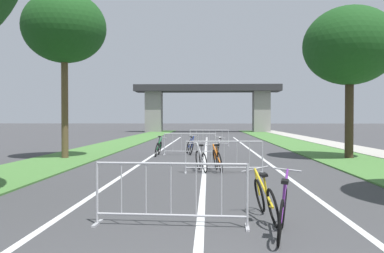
{
  "coord_description": "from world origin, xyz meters",
  "views": [
    {
      "loc": [
        0.13,
        -2.85,
        1.77
      ],
      "look_at": [
        -0.92,
        23.65,
        1.26
      ],
      "focal_mm": 38.29,
      "sensor_mm": 36.0,
      "label": 1
    }
  ],
  "objects_px": {
    "crowd_barrier_nearest": "(171,194)",
    "bicycle_green_0": "(158,148)",
    "crowd_barrier_third": "(190,144)",
    "bicycle_purple_2": "(283,212)",
    "tree_right_oak_near": "(350,46)",
    "bicycle_silver_3": "(201,160)",
    "crowd_barrier_fourth": "(209,138)",
    "bicycle_yellow_6": "(265,199)",
    "bicycle_blue_5": "(190,147)",
    "tree_left_pine_far": "(64,28)",
    "crowd_barrier_second": "(224,157)",
    "bicycle_orange_4": "(217,160)",
    "bicycle_white_1": "(218,148)"
  },
  "relations": [
    {
      "from": "crowd_barrier_nearest",
      "to": "bicycle_green_0",
      "type": "xyz_separation_m",
      "value": [
        -1.76,
        12.73,
        -0.15
      ]
    },
    {
      "from": "crowd_barrier_third",
      "to": "bicycle_purple_2",
      "type": "height_order",
      "value": "crowd_barrier_third"
    },
    {
      "from": "tree_right_oak_near",
      "to": "bicycle_silver_3",
      "type": "xyz_separation_m",
      "value": [
        -6.43,
        -4.44,
        -4.56
      ]
    },
    {
      "from": "tree_right_oak_near",
      "to": "bicycle_green_0",
      "type": "bearing_deg",
      "value": 172.08
    },
    {
      "from": "crowd_barrier_fourth",
      "to": "bicycle_yellow_6",
      "type": "distance_m",
      "value": 19.33
    },
    {
      "from": "bicycle_yellow_6",
      "to": "crowd_barrier_fourth",
      "type": "bearing_deg",
      "value": 88.33
    },
    {
      "from": "bicycle_blue_5",
      "to": "tree_left_pine_far",
      "type": "bearing_deg",
      "value": 14.74
    },
    {
      "from": "tree_right_oak_near",
      "to": "crowd_barrier_second",
      "type": "distance_m",
      "value": 8.72
    },
    {
      "from": "tree_left_pine_far",
      "to": "tree_right_oak_near",
      "type": "height_order",
      "value": "tree_left_pine_far"
    },
    {
      "from": "bicycle_orange_4",
      "to": "bicycle_yellow_6",
      "type": "height_order",
      "value": "bicycle_orange_4"
    },
    {
      "from": "bicycle_silver_3",
      "to": "bicycle_yellow_6",
      "type": "relative_size",
      "value": 0.93
    },
    {
      "from": "tree_right_oak_near",
      "to": "crowd_barrier_fourth",
      "type": "xyz_separation_m",
      "value": [
        -6.12,
        8.27,
        -4.42
      ]
    },
    {
      "from": "bicycle_white_1",
      "to": "bicycle_silver_3",
      "type": "relative_size",
      "value": 1.05
    },
    {
      "from": "tree_left_pine_far",
      "to": "bicycle_silver_3",
      "type": "distance_m",
      "value": 9.0
    },
    {
      "from": "tree_left_pine_far",
      "to": "bicycle_white_1",
      "type": "relative_size",
      "value": 4.35
    },
    {
      "from": "tree_right_oak_near",
      "to": "crowd_barrier_second",
      "type": "bearing_deg",
      "value": -138.99
    },
    {
      "from": "tree_right_oak_near",
      "to": "crowd_barrier_fourth",
      "type": "height_order",
      "value": "tree_right_oak_near"
    },
    {
      "from": "crowd_barrier_nearest",
      "to": "bicycle_orange_4",
      "type": "height_order",
      "value": "crowd_barrier_nearest"
    },
    {
      "from": "crowd_barrier_third",
      "to": "crowd_barrier_fourth",
      "type": "distance_m",
      "value": 6.68
    },
    {
      "from": "tree_left_pine_far",
      "to": "bicycle_silver_3",
      "type": "relative_size",
      "value": 4.55
    },
    {
      "from": "crowd_barrier_nearest",
      "to": "bicycle_yellow_6",
      "type": "bearing_deg",
      "value": 17.38
    },
    {
      "from": "crowd_barrier_nearest",
      "to": "bicycle_silver_3",
      "type": "distance_m",
      "value": 7.11
    },
    {
      "from": "crowd_barrier_nearest",
      "to": "bicycle_purple_2",
      "type": "relative_size",
      "value": 1.58
    },
    {
      "from": "tree_left_pine_far",
      "to": "crowd_barrier_nearest",
      "type": "height_order",
      "value": "tree_left_pine_far"
    },
    {
      "from": "crowd_barrier_nearest",
      "to": "bicycle_green_0",
      "type": "relative_size",
      "value": 1.53
    },
    {
      "from": "crowd_barrier_second",
      "to": "bicycle_yellow_6",
      "type": "height_order",
      "value": "crowd_barrier_second"
    },
    {
      "from": "tree_left_pine_far",
      "to": "bicycle_orange_4",
      "type": "relative_size",
      "value": 4.16
    },
    {
      "from": "crowd_barrier_second",
      "to": "bicycle_silver_3",
      "type": "xyz_separation_m",
      "value": [
        -0.75,
        0.49,
        -0.15
      ]
    },
    {
      "from": "crowd_barrier_second",
      "to": "crowd_barrier_nearest",
      "type": "bearing_deg",
      "value": -99.65
    },
    {
      "from": "crowd_barrier_nearest",
      "to": "bicycle_yellow_6",
      "type": "distance_m",
      "value": 1.7
    },
    {
      "from": "bicycle_purple_2",
      "to": "tree_left_pine_far",
      "type": "bearing_deg",
      "value": 135.8
    },
    {
      "from": "bicycle_silver_3",
      "to": "bicycle_orange_4",
      "type": "bearing_deg",
      "value": -16.11
    },
    {
      "from": "bicycle_purple_2",
      "to": "bicycle_silver_3",
      "type": "height_order",
      "value": "bicycle_purple_2"
    },
    {
      "from": "bicycle_silver_3",
      "to": "bicycle_blue_5",
      "type": "bearing_deg",
      "value": 81.87
    },
    {
      "from": "tree_left_pine_far",
      "to": "crowd_barrier_fourth",
      "type": "height_order",
      "value": "tree_left_pine_far"
    },
    {
      "from": "bicycle_green_0",
      "to": "bicycle_silver_3",
      "type": "distance_m",
      "value": 6.02
    },
    {
      "from": "bicycle_purple_2",
      "to": "bicycle_orange_4",
      "type": "height_order",
      "value": "bicycle_purple_2"
    },
    {
      "from": "crowd_barrier_nearest",
      "to": "bicycle_blue_5",
      "type": "bearing_deg",
      "value": 91.25
    },
    {
      "from": "bicycle_green_0",
      "to": "crowd_barrier_nearest",
      "type": "bearing_deg",
      "value": -80.52
    },
    {
      "from": "bicycle_blue_5",
      "to": "bicycle_green_0",
      "type": "bearing_deg",
      "value": 21.35
    },
    {
      "from": "crowd_barrier_third",
      "to": "bicycle_silver_3",
      "type": "distance_m",
      "value": 6.15
    },
    {
      "from": "crowd_barrier_third",
      "to": "bicycle_blue_5",
      "type": "height_order",
      "value": "crowd_barrier_third"
    },
    {
      "from": "crowd_barrier_fourth",
      "to": "tree_right_oak_near",
      "type": "bearing_deg",
      "value": -53.52
    },
    {
      "from": "crowd_barrier_nearest",
      "to": "crowd_barrier_fourth",
      "type": "height_order",
      "value": "same"
    },
    {
      "from": "bicycle_green_0",
      "to": "bicycle_white_1",
      "type": "relative_size",
      "value": 1.0
    },
    {
      "from": "crowd_barrier_second",
      "to": "bicycle_purple_2",
      "type": "xyz_separation_m",
      "value": [
        0.6,
        -7.13,
        -0.15
      ]
    },
    {
      "from": "tree_left_pine_far",
      "to": "bicycle_orange_4",
      "type": "bearing_deg",
      "value": -31.05
    },
    {
      "from": "tree_right_oak_near",
      "to": "crowd_barrier_fourth",
      "type": "distance_m",
      "value": 11.2
    },
    {
      "from": "bicycle_green_0",
      "to": "bicycle_white_1",
      "type": "height_order",
      "value": "bicycle_green_0"
    },
    {
      "from": "crowd_barrier_third",
      "to": "bicycle_orange_4",
      "type": "xyz_separation_m",
      "value": [
        1.21,
        -6.13,
        -0.14
      ]
    }
  ]
}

